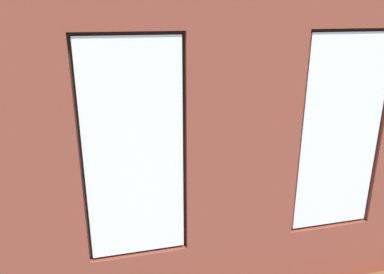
# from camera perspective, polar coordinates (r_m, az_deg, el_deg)

# --- Properties ---
(ground_plane) EXTENTS (6.90, 5.72, 0.10)m
(ground_plane) POSITION_cam_1_polar(r_m,az_deg,el_deg) (6.44, -1.11, -8.59)
(ground_plane) COLOR brown
(brick_wall_with_windows) EXTENTS (6.30, 0.30, 3.45)m
(brick_wall_with_windows) POSITION_cam_1_polar(r_m,az_deg,el_deg) (3.55, 7.68, -1.22)
(brick_wall_with_windows) COLOR brown
(brick_wall_with_windows) RESTS_ON ground_plane
(couch_by_window) EXTENTS (1.81, 0.87, 0.80)m
(couch_by_window) POSITION_cam_1_polar(r_m,az_deg,el_deg) (4.73, 4.65, -14.36)
(couch_by_window) COLOR black
(couch_by_window) RESTS_ON ground_plane
(couch_left) EXTENTS (0.91, 1.73, 0.80)m
(couch_left) POSITION_cam_1_polar(r_m,az_deg,el_deg) (6.85, 20.23, -4.57)
(couch_left) COLOR black
(couch_left) RESTS_ON ground_plane
(coffee_table) EXTENTS (1.23, 0.72, 0.46)m
(coffee_table) POSITION_cam_1_polar(r_m,az_deg,el_deg) (6.41, -0.67, -4.29)
(coffee_table) COLOR olive
(coffee_table) RESTS_ON ground_plane
(cup_ceramic) EXTENTS (0.08, 0.08, 0.10)m
(cup_ceramic) POSITION_cam_1_polar(r_m,az_deg,el_deg) (6.29, 0.38, -3.65)
(cup_ceramic) COLOR silver
(cup_ceramic) RESTS_ON coffee_table
(candle_jar) EXTENTS (0.08, 0.08, 0.10)m
(candle_jar) POSITION_cam_1_polar(r_m,az_deg,el_deg) (6.20, -3.77, -4.03)
(candle_jar) COLOR #B7333D
(candle_jar) RESTS_ON coffee_table
(table_plant_small) EXTENTS (0.16, 0.16, 0.24)m
(table_plant_small) POSITION_cam_1_polar(r_m,az_deg,el_deg) (6.34, -0.67, -2.68)
(table_plant_small) COLOR beige
(table_plant_small) RESTS_ON coffee_table
(remote_gray) EXTENTS (0.15, 0.16, 0.02)m
(remote_gray) POSITION_cam_1_polar(r_m,az_deg,el_deg) (6.44, -2.19, -3.50)
(remote_gray) COLOR #59595B
(remote_gray) RESTS_ON coffee_table
(remote_silver) EXTENTS (0.17, 0.06, 0.02)m
(remote_silver) POSITION_cam_1_polar(r_m,az_deg,el_deg) (6.58, 1.96, -2.99)
(remote_silver) COLOR #B2B2B7
(remote_silver) RESTS_ON coffee_table
(media_console) EXTENTS (1.05, 0.42, 0.51)m
(media_console) POSITION_cam_1_polar(r_m,az_deg,el_deg) (6.68, -26.18, -6.70)
(media_console) COLOR black
(media_console) RESTS_ON ground_plane
(tv_flatscreen) EXTENTS (1.20, 0.20, 0.85)m
(tv_flatscreen) POSITION_cam_1_polar(r_m,az_deg,el_deg) (6.44, -27.05, -1.18)
(tv_flatscreen) COLOR black
(tv_flatscreen) RESTS_ON media_console
(papasan_chair) EXTENTS (1.06, 1.06, 0.68)m
(papasan_chair) POSITION_cam_1_polar(r_m,az_deg,el_deg) (7.53, -6.77, -0.50)
(papasan_chair) COLOR olive
(papasan_chair) RESTS_ON ground_plane
(potted_plant_beside_window_right) EXTENTS (0.80, 0.69, 1.40)m
(potted_plant_beside_window_right) POSITION_cam_1_polar(r_m,az_deg,el_deg) (4.20, -13.51, -11.77)
(potted_plant_beside_window_right) COLOR #47423D
(potted_plant_beside_window_right) RESTS_ON ground_plane
(potted_plant_between_couches) EXTENTS (0.73, 0.70, 1.28)m
(potted_plant_between_couches) POSITION_cam_1_polar(r_m,az_deg,el_deg) (5.23, 18.97, -9.92)
(potted_plant_between_couches) COLOR #47423D
(potted_plant_between_couches) RESTS_ON ground_plane
(potted_plant_near_tv) EXTENTS (0.92, 0.92, 1.06)m
(potted_plant_near_tv) POSITION_cam_1_polar(r_m,az_deg,el_deg) (5.58, -23.10, -7.59)
(potted_plant_near_tv) COLOR #9E5638
(potted_plant_near_tv) RESTS_ON ground_plane
(potted_plant_corner_near_left) EXTENTS (1.13, 1.00, 1.28)m
(potted_plant_corner_near_left) POSITION_cam_1_polar(r_m,az_deg,el_deg) (8.64, 13.07, 4.00)
(potted_plant_corner_near_left) COLOR #47423D
(potted_plant_corner_near_left) RESTS_ON ground_plane
(potted_plant_foreground_right) EXTENTS (0.80, 0.85, 1.34)m
(potted_plant_foreground_right) POSITION_cam_1_polar(r_m,az_deg,el_deg) (7.80, -22.49, 1.26)
(potted_plant_foreground_right) COLOR #9E5638
(potted_plant_foreground_right) RESTS_ON ground_plane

